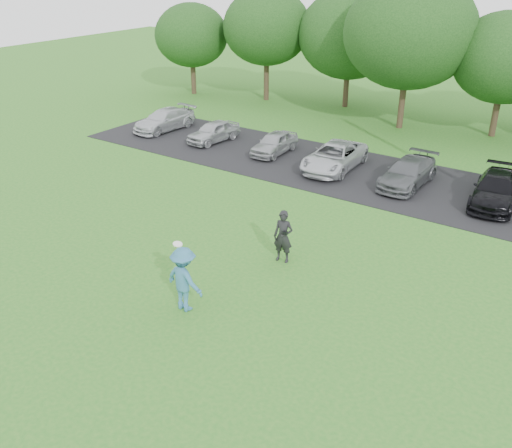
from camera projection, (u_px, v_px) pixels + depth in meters
The scene contains 6 objects.
ground at pixel (190, 305), 17.09m from camera, with size 100.00×100.00×0.00m, color #277020.
parking_lot at pixel (370, 176), 26.75m from camera, with size 32.00×6.50×0.03m, color black.
frisbee_player at pixel (184, 279), 16.48m from camera, with size 1.36×0.85×2.27m.
camera_bystander at pixel (283, 237), 19.12m from camera, with size 0.74×0.55×1.85m.
parked_cars at pixel (384, 166), 26.22m from camera, with size 28.59×4.70×1.23m.
tree_row at pixel (478, 45), 31.11m from camera, with size 42.39×9.85×8.64m.
Camera 1 is at (9.76, -10.71, 9.59)m, focal length 40.00 mm.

